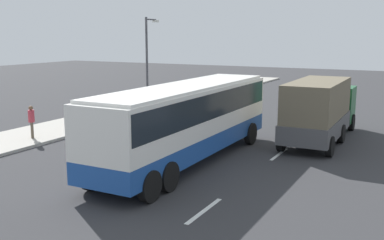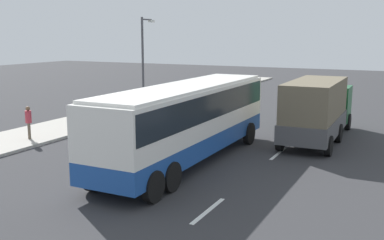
% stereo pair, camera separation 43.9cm
% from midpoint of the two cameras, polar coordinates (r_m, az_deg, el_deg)
% --- Properties ---
extents(ground_plane, '(120.00, 120.00, 0.00)m').
position_cam_midpoint_polar(ground_plane, '(19.38, -2.61, -5.90)').
color(ground_plane, '#333335').
extents(sidewalk_curb, '(80.00, 4.00, 0.15)m').
position_cam_midpoint_polar(sidewalk_curb, '(25.56, -22.38, -2.47)').
color(sidewalk_curb, '#A8A399').
rests_on(sidewalk_curb, ground_plane).
extents(lane_centreline, '(27.41, 0.16, 0.01)m').
position_cam_midpoint_polar(lane_centreline, '(17.11, 5.16, -8.19)').
color(lane_centreline, white).
rests_on(lane_centreline, ground_plane).
extents(coach_bus, '(12.13, 2.83, 3.41)m').
position_cam_midpoint_polar(coach_bus, '(19.62, -1.23, 0.66)').
color(coach_bus, '#1E4C9E').
rests_on(coach_bus, ground_plane).
extents(cargo_truck, '(8.40, 2.65, 3.24)m').
position_cam_midpoint_polar(cargo_truck, '(24.76, 15.00, 1.49)').
color(cargo_truck, '#19592D').
rests_on(cargo_truck, ground_plane).
extents(pedestrian_near_curb, '(0.32, 0.32, 1.72)m').
position_cam_midpoint_polar(pedestrian_near_curb, '(25.20, -20.28, -0.01)').
color(pedestrian_near_curb, brown).
rests_on(pedestrian_near_curb, sidewalk_curb).
extents(pedestrian_at_crossing, '(0.32, 0.32, 1.66)m').
position_cam_midpoint_polar(pedestrian_at_crossing, '(27.44, -13.84, 1.07)').
color(pedestrian_at_crossing, brown).
rests_on(pedestrian_at_crossing, sidewalk_curb).
extents(street_lamp, '(1.54, 0.24, 6.56)m').
position_cam_midpoint_polar(street_lamp, '(32.09, -6.44, 7.71)').
color(street_lamp, '#47474C').
rests_on(street_lamp, sidewalk_curb).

